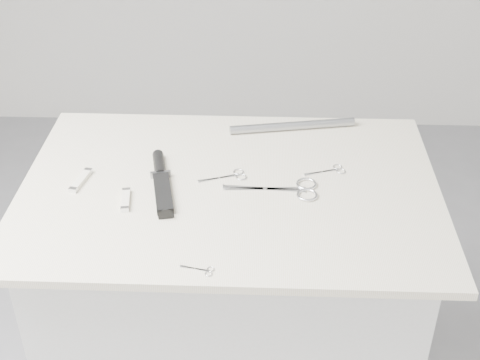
{
  "coord_description": "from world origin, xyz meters",
  "views": [
    {
      "loc": [
        0.08,
        -1.32,
        1.82
      ],
      "look_at": [
        0.02,
        0.03,
        0.92
      ],
      "focal_mm": 50.0,
      "sensor_mm": 36.0,
      "label": 1
    }
  ],
  "objects_px": {
    "embroidery_scissors_a": "(231,176)",
    "tiny_scissors": "(202,270)",
    "plinth": "(231,325)",
    "embroidery_scissors_b": "(331,171)",
    "large_shears": "(292,189)",
    "pocket_knife_a": "(126,200)",
    "pocket_knife_b": "(81,180)",
    "sheathed_knife": "(161,179)",
    "metal_rail": "(293,126)"
  },
  "relations": [
    {
      "from": "tiny_scissors",
      "to": "pocket_knife_b",
      "type": "xyz_separation_m",
      "value": [
        -0.32,
        0.31,
        0.0
      ]
    },
    {
      "from": "large_shears",
      "to": "embroidery_scissors_b",
      "type": "relative_size",
      "value": 2.11
    },
    {
      "from": "embroidery_scissors_b",
      "to": "plinth",
      "type": "bearing_deg",
      "value": 178.43
    },
    {
      "from": "embroidery_scissors_a",
      "to": "tiny_scissors",
      "type": "distance_m",
      "value": 0.35
    },
    {
      "from": "embroidery_scissors_a",
      "to": "tiny_scissors",
      "type": "height_order",
      "value": "same"
    },
    {
      "from": "embroidery_scissors_b",
      "to": "tiny_scissors",
      "type": "height_order",
      "value": "same"
    },
    {
      "from": "embroidery_scissors_a",
      "to": "embroidery_scissors_b",
      "type": "bearing_deg",
      "value": -11.05
    },
    {
      "from": "embroidery_scissors_b",
      "to": "sheathed_knife",
      "type": "height_order",
      "value": "sheathed_knife"
    },
    {
      "from": "plinth",
      "to": "sheathed_knife",
      "type": "distance_m",
      "value": 0.51
    },
    {
      "from": "large_shears",
      "to": "embroidery_scissors_a",
      "type": "bearing_deg",
      "value": 160.7
    },
    {
      "from": "pocket_knife_a",
      "to": "embroidery_scissors_a",
      "type": "bearing_deg",
      "value": -71.52
    },
    {
      "from": "plinth",
      "to": "embroidery_scissors_b",
      "type": "height_order",
      "value": "embroidery_scissors_b"
    },
    {
      "from": "large_shears",
      "to": "pocket_knife_a",
      "type": "bearing_deg",
      "value": -170.5
    },
    {
      "from": "embroidery_scissors_a",
      "to": "sheathed_knife",
      "type": "height_order",
      "value": "sheathed_knife"
    },
    {
      "from": "plinth",
      "to": "pocket_knife_b",
      "type": "bearing_deg",
      "value": 179.79
    },
    {
      "from": "plinth",
      "to": "embroidery_scissors_a",
      "type": "relative_size",
      "value": 7.58
    },
    {
      "from": "embroidery_scissors_a",
      "to": "sheathed_knife",
      "type": "relative_size",
      "value": 0.47
    },
    {
      "from": "embroidery_scissors_a",
      "to": "metal_rail",
      "type": "height_order",
      "value": "metal_rail"
    },
    {
      "from": "pocket_knife_a",
      "to": "pocket_knife_b",
      "type": "distance_m",
      "value": 0.14
    },
    {
      "from": "embroidery_scissors_a",
      "to": "embroidery_scissors_b",
      "type": "xyz_separation_m",
      "value": [
        0.25,
        0.04,
        -0.0
      ]
    },
    {
      "from": "large_shears",
      "to": "sheathed_knife",
      "type": "bearing_deg",
      "value": 176.3
    },
    {
      "from": "sheathed_knife",
      "to": "embroidery_scissors_a",
      "type": "bearing_deg",
      "value": -91.59
    },
    {
      "from": "embroidery_scissors_a",
      "to": "large_shears",
      "type": "bearing_deg",
      "value": -38.78
    },
    {
      "from": "large_shears",
      "to": "embroidery_scissors_a",
      "type": "height_order",
      "value": "large_shears"
    },
    {
      "from": "sheathed_knife",
      "to": "pocket_knife_b",
      "type": "relative_size",
      "value": 2.57
    },
    {
      "from": "sheathed_knife",
      "to": "pocket_knife_b",
      "type": "xyz_separation_m",
      "value": [
        -0.19,
        -0.01,
        -0.0
      ]
    },
    {
      "from": "large_shears",
      "to": "metal_rail",
      "type": "xyz_separation_m",
      "value": [
        0.01,
        0.29,
        0.01
      ]
    },
    {
      "from": "embroidery_scissors_a",
      "to": "tiny_scissors",
      "type": "bearing_deg",
      "value": -115.98
    },
    {
      "from": "tiny_scissors",
      "to": "pocket_knife_b",
      "type": "bearing_deg",
      "value": 148.35
    },
    {
      "from": "metal_rail",
      "to": "embroidery_scissors_b",
      "type": "bearing_deg",
      "value": -66.19
    },
    {
      "from": "plinth",
      "to": "embroidery_scissors_b",
      "type": "bearing_deg",
      "value": 16.9
    },
    {
      "from": "embroidery_scissors_a",
      "to": "embroidery_scissors_b",
      "type": "relative_size",
      "value": 1.14
    },
    {
      "from": "pocket_knife_b",
      "to": "metal_rail",
      "type": "height_order",
      "value": "metal_rail"
    },
    {
      "from": "embroidery_scissors_b",
      "to": "pocket_knife_b",
      "type": "bearing_deg",
      "value": 168.48
    },
    {
      "from": "embroidery_scissors_b",
      "to": "tiny_scissors",
      "type": "bearing_deg",
      "value": -145.59
    },
    {
      "from": "tiny_scissors",
      "to": "pocket_knife_b",
      "type": "height_order",
      "value": "pocket_knife_b"
    },
    {
      "from": "large_shears",
      "to": "pocket_knife_b",
      "type": "xyz_separation_m",
      "value": [
        -0.51,
        0.01,
        0.0
      ]
    },
    {
      "from": "tiny_scissors",
      "to": "embroidery_scissors_b",
      "type": "bearing_deg",
      "value": 65.13
    },
    {
      "from": "large_shears",
      "to": "tiny_scissors",
      "type": "distance_m",
      "value": 0.35
    },
    {
      "from": "embroidery_scissors_a",
      "to": "pocket_knife_a",
      "type": "xyz_separation_m",
      "value": [
        -0.24,
        -0.11,
        0.0
      ]
    },
    {
      "from": "tiny_scissors",
      "to": "metal_rail",
      "type": "xyz_separation_m",
      "value": [
        0.2,
        0.58,
        0.01
      ]
    },
    {
      "from": "large_shears",
      "to": "pocket_knife_b",
      "type": "relative_size",
      "value": 2.22
    },
    {
      "from": "plinth",
      "to": "large_shears",
      "type": "relative_size",
      "value": 4.09
    },
    {
      "from": "sheathed_knife",
      "to": "tiny_scissors",
      "type": "bearing_deg",
      "value": -170.37
    },
    {
      "from": "plinth",
      "to": "pocket_knife_a",
      "type": "height_order",
      "value": "pocket_knife_a"
    },
    {
      "from": "embroidery_scissors_b",
      "to": "sheathed_knife",
      "type": "relative_size",
      "value": 0.41
    },
    {
      "from": "embroidery_scissors_a",
      "to": "pocket_knife_a",
      "type": "distance_m",
      "value": 0.26
    },
    {
      "from": "sheathed_knife",
      "to": "pocket_knife_a",
      "type": "relative_size",
      "value": 2.99
    },
    {
      "from": "large_shears",
      "to": "tiny_scissors",
      "type": "bearing_deg",
      "value": -122.53
    },
    {
      "from": "large_shears",
      "to": "pocket_knife_a",
      "type": "xyz_separation_m",
      "value": [
        -0.38,
        -0.06,
        0.0
      ]
    }
  ]
}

